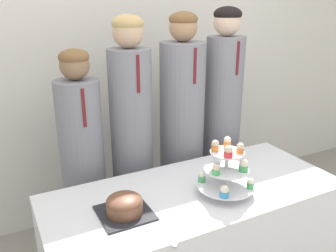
{
  "coord_description": "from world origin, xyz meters",
  "views": [
    {
      "loc": [
        -0.9,
        -1.09,
        1.67
      ],
      "look_at": [
        -0.15,
        0.38,
        1.08
      ],
      "focal_mm": 38.0,
      "sensor_mm": 36.0,
      "label": 1
    }
  ],
  "objects_px": {
    "round_cake": "(124,205)",
    "student_3": "(222,126)",
    "cupcake_stand": "(226,169)",
    "student_1": "(132,146)",
    "student_2": "(182,138)",
    "student_0": "(84,169)",
    "cake_knife": "(180,233)"
  },
  "relations": [
    {
      "from": "student_3",
      "to": "student_0",
      "type": "bearing_deg",
      "value": -180.0
    },
    {
      "from": "round_cake",
      "to": "cupcake_stand",
      "type": "bearing_deg",
      "value": -6.51
    },
    {
      "from": "student_0",
      "to": "cake_knife",
      "type": "bearing_deg",
      "value": -76.81
    },
    {
      "from": "round_cake",
      "to": "cupcake_stand",
      "type": "relative_size",
      "value": 0.81
    },
    {
      "from": "student_1",
      "to": "student_3",
      "type": "height_order",
      "value": "student_3"
    },
    {
      "from": "cupcake_stand",
      "to": "student_0",
      "type": "bearing_deg",
      "value": 130.57
    },
    {
      "from": "round_cake",
      "to": "student_3",
      "type": "bearing_deg",
      "value": 31.69
    },
    {
      "from": "student_0",
      "to": "student_3",
      "type": "height_order",
      "value": "student_3"
    },
    {
      "from": "student_2",
      "to": "student_0",
      "type": "bearing_deg",
      "value": -180.0
    },
    {
      "from": "student_1",
      "to": "student_0",
      "type": "bearing_deg",
      "value": -180.0
    },
    {
      "from": "cupcake_stand",
      "to": "student_3",
      "type": "xyz_separation_m",
      "value": [
        0.46,
        0.68,
        -0.05
      ]
    },
    {
      "from": "cupcake_stand",
      "to": "student_0",
      "type": "xyz_separation_m",
      "value": [
        -0.58,
        0.68,
        -0.17
      ]
    },
    {
      "from": "round_cake",
      "to": "student_3",
      "type": "distance_m",
      "value": 1.17
    },
    {
      "from": "round_cake",
      "to": "student_3",
      "type": "xyz_separation_m",
      "value": [
        1.0,
        0.61,
        0.04
      ]
    },
    {
      "from": "cupcake_stand",
      "to": "student_2",
      "type": "relative_size",
      "value": 0.19
    },
    {
      "from": "student_2",
      "to": "round_cake",
      "type": "bearing_deg",
      "value": -136.93
    },
    {
      "from": "cake_knife",
      "to": "cupcake_stand",
      "type": "xyz_separation_m",
      "value": [
        0.38,
        0.19,
        0.14
      ]
    },
    {
      "from": "student_2",
      "to": "student_3",
      "type": "xyz_separation_m",
      "value": [
        0.34,
        -0.0,
        0.03
      ]
    },
    {
      "from": "cake_knife",
      "to": "cupcake_stand",
      "type": "relative_size",
      "value": 0.78
    },
    {
      "from": "cupcake_stand",
      "to": "student_0",
      "type": "distance_m",
      "value": 0.91
    },
    {
      "from": "cupcake_stand",
      "to": "student_1",
      "type": "height_order",
      "value": "student_1"
    },
    {
      "from": "cupcake_stand",
      "to": "student_1",
      "type": "relative_size",
      "value": 0.19
    },
    {
      "from": "cake_knife",
      "to": "student_3",
      "type": "relative_size",
      "value": 0.15
    },
    {
      "from": "round_cake",
      "to": "cupcake_stand",
      "type": "xyz_separation_m",
      "value": [
        0.54,
        -0.06,
        0.09
      ]
    },
    {
      "from": "cake_knife",
      "to": "student_2",
      "type": "distance_m",
      "value": 1.0
    },
    {
      "from": "round_cake",
      "to": "student_2",
      "type": "bearing_deg",
      "value": 43.07
    },
    {
      "from": "cupcake_stand",
      "to": "student_3",
      "type": "bearing_deg",
      "value": 56.02
    },
    {
      "from": "cupcake_stand",
      "to": "round_cake",
      "type": "bearing_deg",
      "value": 173.49
    },
    {
      "from": "round_cake",
      "to": "student_2",
      "type": "xyz_separation_m",
      "value": [
        0.66,
        0.61,
        0.01
      ]
    },
    {
      "from": "student_1",
      "to": "student_2",
      "type": "xyz_separation_m",
      "value": [
        0.37,
        0.0,
        -0.01
      ]
    },
    {
      "from": "cake_knife",
      "to": "student_2",
      "type": "xyz_separation_m",
      "value": [
        0.49,
        0.87,
        0.05
      ]
    },
    {
      "from": "round_cake",
      "to": "student_1",
      "type": "relative_size",
      "value": 0.15
    }
  ]
}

